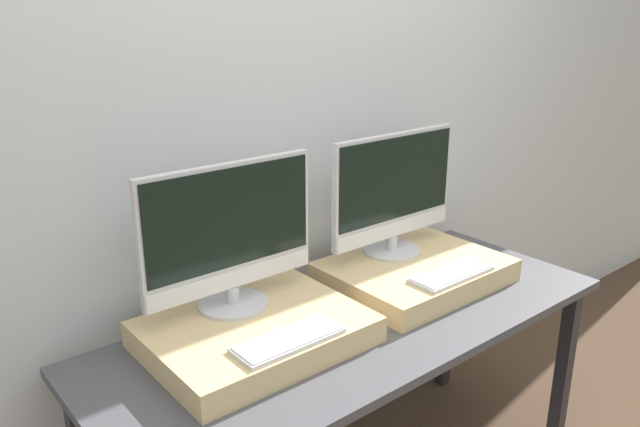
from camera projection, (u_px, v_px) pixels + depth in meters
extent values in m
cube|color=silver|center=(278.00, 124.00, 2.12)|extent=(8.00, 0.04, 2.60)
cube|color=#47474C|center=(358.00, 322.00, 2.00)|extent=(1.76, 0.70, 0.03)
cube|color=#232328|center=(564.00, 370.00, 2.40)|extent=(0.05, 0.05, 0.70)
cube|color=#232328|center=(446.00, 315.00, 2.82)|extent=(0.05, 0.05, 0.70)
cube|color=#D6B77F|center=(255.00, 332.00, 1.83)|extent=(0.62, 0.47, 0.08)
cylinder|color=silver|center=(233.00, 304.00, 1.91)|extent=(0.21, 0.21, 0.01)
cylinder|color=silver|center=(233.00, 294.00, 1.89)|extent=(0.04, 0.04, 0.05)
cube|color=silver|center=(229.00, 227.00, 1.83)|extent=(0.57, 0.02, 0.38)
cube|color=black|center=(231.00, 218.00, 1.81)|extent=(0.55, 0.00, 0.30)
cube|color=silver|center=(234.00, 279.00, 1.87)|extent=(0.56, 0.00, 0.06)
cube|color=silver|center=(288.00, 340.00, 1.70)|extent=(0.31, 0.12, 0.01)
cube|color=#B2B2B7|center=(288.00, 338.00, 1.69)|extent=(0.30, 0.11, 0.00)
cube|color=#D6B77F|center=(415.00, 272.00, 2.25)|extent=(0.62, 0.47, 0.08)
cylinder|color=silver|center=(391.00, 250.00, 2.32)|extent=(0.21, 0.21, 0.01)
cylinder|color=silver|center=(392.00, 242.00, 2.31)|extent=(0.04, 0.04, 0.05)
cube|color=silver|center=(394.00, 186.00, 2.24)|extent=(0.57, 0.02, 0.38)
cube|color=black|center=(397.00, 178.00, 2.22)|extent=(0.55, 0.00, 0.30)
cube|color=silver|center=(395.00, 229.00, 2.28)|extent=(0.56, 0.00, 0.06)
cube|color=silver|center=(451.00, 274.00, 2.11)|extent=(0.31, 0.12, 0.01)
cube|color=#B2B2B7|center=(452.00, 272.00, 2.11)|extent=(0.30, 0.11, 0.00)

